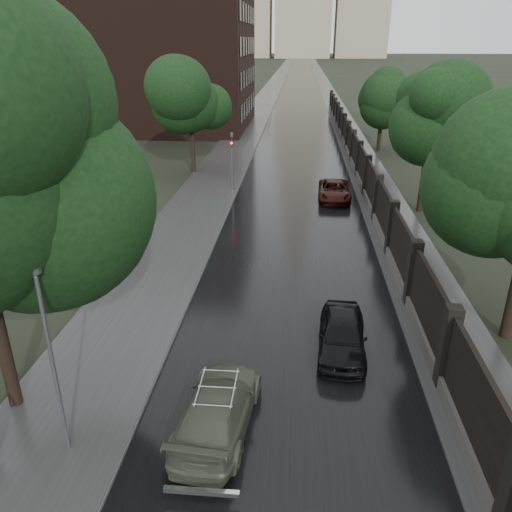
% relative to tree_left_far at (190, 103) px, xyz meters
% --- Properties ---
extents(road, '(8.00, 420.00, 0.02)m').
position_rel_tree_left_far_xyz_m(road, '(8.00, 160.00, -5.23)').
color(road, black).
rests_on(road, ground).
extents(sidewalk_left, '(4.00, 420.00, 0.16)m').
position_rel_tree_left_far_xyz_m(sidewalk_left, '(2.00, 160.00, -5.16)').
color(sidewalk_left, '#2D2D2D').
rests_on(sidewalk_left, ground).
extents(verge_right, '(3.00, 420.00, 0.08)m').
position_rel_tree_left_far_xyz_m(verge_right, '(13.50, 160.00, -5.20)').
color(verge_right, '#2D2D2D').
rests_on(verge_right, ground).
extents(fence_right, '(0.45, 75.72, 2.70)m').
position_rel_tree_left_far_xyz_m(fence_right, '(12.60, 2.01, -4.23)').
color(fence_right, '#383533').
rests_on(fence_right, ground).
extents(tree_left_far, '(4.25, 4.25, 7.39)m').
position_rel_tree_left_far_xyz_m(tree_left_far, '(0.00, 0.00, 0.00)').
color(tree_left_far, black).
rests_on(tree_left_far, ground).
extents(tree_right_b, '(4.08, 4.08, 7.01)m').
position_rel_tree_left_far_xyz_m(tree_right_b, '(15.50, -8.00, -0.29)').
color(tree_right_b, black).
rests_on(tree_right_b, ground).
extents(tree_right_c, '(4.08, 4.08, 7.01)m').
position_rel_tree_left_far_xyz_m(tree_right_c, '(15.50, 10.00, -0.29)').
color(tree_right_c, black).
rests_on(tree_right_c, ground).
extents(lamp_post, '(0.25, 0.12, 5.11)m').
position_rel_tree_left_far_xyz_m(lamp_post, '(2.60, -28.50, -2.57)').
color(lamp_post, '#59595E').
rests_on(lamp_post, ground).
extents(traffic_light, '(0.16, 0.32, 4.00)m').
position_rel_tree_left_far_xyz_m(traffic_light, '(3.70, -5.01, -2.84)').
color(traffic_light, '#59595E').
rests_on(traffic_light, ground).
extents(brick_building, '(24.00, 18.00, 20.00)m').
position_rel_tree_left_far_xyz_m(brick_building, '(-10.00, 22.00, 4.76)').
color(brick_building, black).
rests_on(brick_building, ground).
extents(volga_sedan, '(2.18, 4.54, 1.27)m').
position_rel_tree_left_far_xyz_m(volga_sedan, '(6.20, -27.31, -4.60)').
color(volga_sedan, '#4A5141').
rests_on(volga_sedan, ground).
extents(car_right_near, '(1.77, 3.91, 1.30)m').
position_rel_tree_left_far_xyz_m(car_right_near, '(9.72, -23.43, -4.59)').
color(car_right_near, black).
rests_on(car_right_near, ground).
extents(car_right_far, '(2.07, 4.35, 1.20)m').
position_rel_tree_left_far_xyz_m(car_right_far, '(10.47, -6.11, -4.64)').
color(car_right_far, black).
rests_on(car_right_far, ground).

